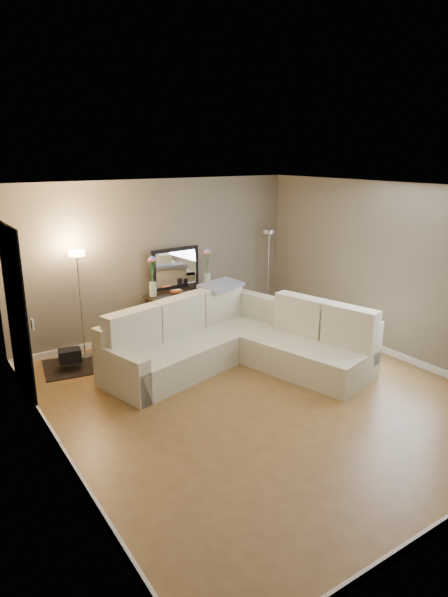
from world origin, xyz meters
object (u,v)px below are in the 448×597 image
sectional_sofa (233,341)px  floor_lamp_unlit (269,256)px  console_table (178,311)px  floor_lamp_lit (79,283)px

sectional_sofa → floor_lamp_unlit: (1.80, 1.47, 0.81)m
sectional_sofa → console_table: size_ratio=2.68×
sectional_sofa → console_table: sectional_sofa is taller
sectional_sofa → floor_lamp_unlit: size_ratio=2.04×
floor_lamp_lit → floor_lamp_unlit: bearing=-0.2°
console_table → floor_lamp_unlit: bearing=-0.8°
sectional_sofa → floor_lamp_unlit: bearing=39.1°
floor_lamp_lit → floor_lamp_unlit: (3.52, -0.01, 0.02)m
sectional_sofa → floor_lamp_unlit: 2.46m
floor_lamp_lit → floor_lamp_unlit: size_ratio=0.99×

